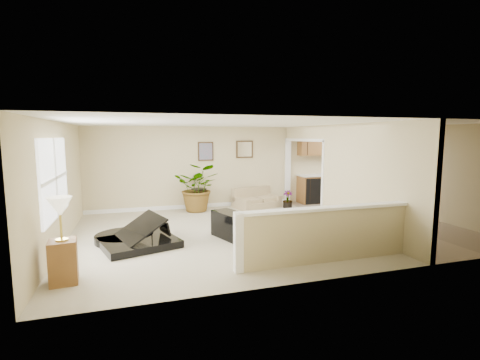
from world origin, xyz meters
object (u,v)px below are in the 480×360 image
object	(u,v)px
piano	(136,218)
piano_bench	(230,225)
loveseat	(256,197)
palm_plant	(198,188)
lamp_stand	(62,247)
accent_table	(199,196)
small_plant	(288,201)

from	to	relation	value
piano	piano_bench	distance (m)	1.97
loveseat	palm_plant	world-z (taller)	palm_plant
loveseat	lamp_stand	world-z (taller)	lamp_stand
loveseat	lamp_stand	bearing A→B (deg)	-153.40
palm_plant	lamp_stand	bearing A→B (deg)	-122.85
accent_table	palm_plant	distance (m)	0.30
piano	accent_table	bearing A→B (deg)	40.92
piano	lamp_stand	size ratio (longest dim) A/B	1.46
palm_plant	small_plant	bearing A→B (deg)	-7.22
accent_table	small_plant	distance (m)	2.74
piano	lamp_stand	distance (m)	1.98
loveseat	palm_plant	xyz separation A→B (m)	(-1.85, -0.06, 0.40)
piano	accent_table	world-z (taller)	piano
piano	loveseat	distance (m)	4.64
piano	palm_plant	world-z (taller)	palm_plant
piano_bench	palm_plant	xyz separation A→B (m)	(-0.16, 2.89, 0.42)
piano_bench	small_plant	xyz separation A→B (m)	(2.57, 2.54, -0.06)
piano	piano_bench	world-z (taller)	piano
piano	loveseat	world-z (taller)	piano
piano	accent_table	size ratio (longest dim) A/B	2.93
accent_table	lamp_stand	distance (m)	5.39
loveseat	piano_bench	bearing A→B (deg)	-136.93
loveseat	lamp_stand	size ratio (longest dim) A/B	1.23
piano_bench	loveseat	size ratio (longest dim) A/B	0.52
loveseat	accent_table	size ratio (longest dim) A/B	2.46
loveseat	small_plant	distance (m)	0.97
piano_bench	palm_plant	bearing A→B (deg)	93.12
small_plant	accent_table	bearing A→B (deg)	170.82
loveseat	palm_plant	size ratio (longest dim) A/B	1.00
piano_bench	lamp_stand	size ratio (longest dim) A/B	0.64
piano_bench	palm_plant	size ratio (longest dim) A/B	0.53
palm_plant	small_plant	distance (m)	2.79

